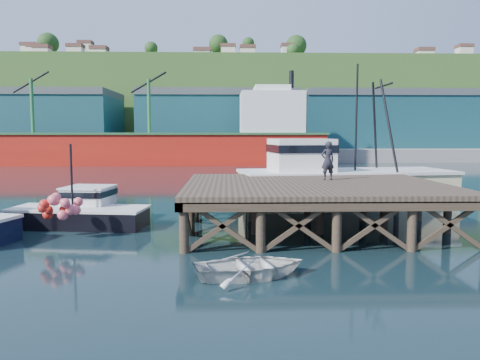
{
  "coord_description": "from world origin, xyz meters",
  "views": [
    {
      "loc": [
        1.39,
        -21.79,
        4.39
      ],
      "look_at": [
        2.07,
        2.0,
        2.07
      ],
      "focal_mm": 35.0,
      "sensor_mm": 36.0,
      "label": 1
    }
  ],
  "objects_px": {
    "boat_black": "(81,211)",
    "trawler": "(341,177)",
    "dinghy": "(250,266)",
    "dockworker": "(328,161)"
  },
  "relations": [
    {
      "from": "boat_black",
      "to": "trawler",
      "type": "xyz_separation_m",
      "value": [
        13.99,
        5.86,
        1.05
      ]
    },
    {
      "from": "boat_black",
      "to": "dinghy",
      "type": "relative_size",
      "value": 1.93
    },
    {
      "from": "boat_black",
      "to": "dockworker",
      "type": "height_order",
      "value": "dockworker"
    },
    {
      "from": "dockworker",
      "to": "boat_black",
      "type": "bearing_deg",
      "value": -10.49
    },
    {
      "from": "dockworker",
      "to": "trawler",
      "type": "bearing_deg",
      "value": -124.47
    },
    {
      "from": "boat_black",
      "to": "trawler",
      "type": "distance_m",
      "value": 15.21
    },
    {
      "from": "boat_black",
      "to": "dockworker",
      "type": "distance_m",
      "value": 12.27
    },
    {
      "from": "boat_black",
      "to": "dockworker",
      "type": "xyz_separation_m",
      "value": [
        12.03,
        0.68,
        2.36
      ]
    },
    {
      "from": "trawler",
      "to": "dinghy",
      "type": "distance_m",
      "value": 15.63
    },
    {
      "from": "dinghy",
      "to": "dockworker",
      "type": "relative_size",
      "value": 1.79
    }
  ]
}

